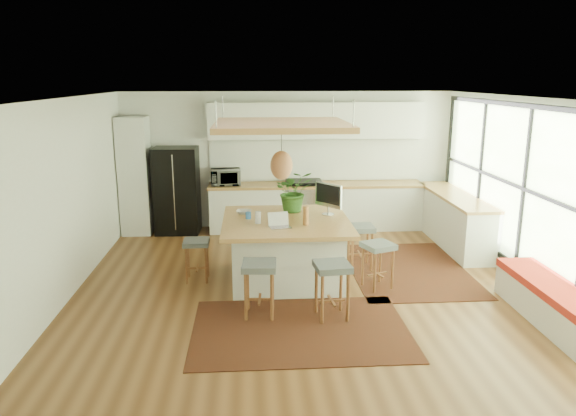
{
  "coord_description": "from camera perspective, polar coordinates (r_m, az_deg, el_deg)",
  "views": [
    {
      "loc": [
        -0.73,
        -7.11,
        2.97
      ],
      "look_at": [
        -0.2,
        0.5,
        1.1
      ],
      "focal_mm": 33.39,
      "sensor_mm": 36.0,
      "label": 1
    }
  ],
  "objects": [
    {
      "name": "floor",
      "position": [
        7.74,
        1.76,
        -8.8
      ],
      "size": [
        7.0,
        7.0,
        0.0
      ],
      "primitive_type": "plane",
      "color": "#583319",
      "rests_on": "ground"
    },
    {
      "name": "ceiling",
      "position": [
        7.15,
        1.92,
        11.61
      ],
      "size": [
        7.0,
        7.0,
        0.0
      ],
      "primitive_type": "plane",
      "rotation": [
        3.14,
        0.0,
        0.0
      ],
      "color": "white",
      "rests_on": "ground"
    },
    {
      "name": "wall_back",
      "position": [
        10.75,
        -0.05,
        5.12
      ],
      "size": [
        6.5,
        0.0,
        6.5
      ],
      "primitive_type": "plane",
      "rotation": [
        1.57,
        0.0,
        0.0
      ],
      "color": "silver",
      "rests_on": "ground"
    },
    {
      "name": "wall_front",
      "position": [
        4.02,
        6.92,
        -10.09
      ],
      "size": [
        6.5,
        0.0,
        6.5
      ],
      "primitive_type": "plane",
      "rotation": [
        -1.57,
        0.0,
        0.0
      ],
      "color": "silver",
      "rests_on": "ground"
    },
    {
      "name": "wall_left",
      "position": [
        7.71,
        -22.96,
        0.55
      ],
      "size": [
        0.0,
        7.0,
        7.0
      ],
      "primitive_type": "plane",
      "rotation": [
        1.57,
        0.0,
        1.57
      ],
      "color": "silver",
      "rests_on": "ground"
    },
    {
      "name": "wall_right",
      "position": [
        8.3,
        24.75,
        1.25
      ],
      "size": [
        0.0,
        7.0,
        7.0
      ],
      "primitive_type": "plane",
      "rotation": [
        1.57,
        0.0,
        -1.57
      ],
      "color": "silver",
      "rests_on": "ground"
    },
    {
      "name": "window_wall",
      "position": [
        8.28,
        24.61,
        1.59
      ],
      "size": [
        0.1,
        6.2,
        2.6
      ],
      "primitive_type": null,
      "color": "black",
      "rests_on": "wall_right"
    },
    {
      "name": "pantry",
      "position": [
        10.68,
        -15.94,
        3.3
      ],
      "size": [
        0.55,
        0.6,
        2.25
      ],
      "primitive_type": "cube",
      "color": "silver",
      "rests_on": "floor"
    },
    {
      "name": "back_counter_base",
      "position": [
        10.67,
        3.02,
        0.04
      ],
      "size": [
        4.2,
        0.6,
        0.88
      ],
      "primitive_type": "cube",
      "color": "silver",
      "rests_on": "floor"
    },
    {
      "name": "back_counter_top",
      "position": [
        10.57,
        3.05,
        2.47
      ],
      "size": [
        4.24,
        0.64,
        0.05
      ],
      "primitive_type": "cube",
      "color": "#9D6B37",
      "rests_on": "back_counter_base"
    },
    {
      "name": "backsplash",
      "position": [
        10.79,
        2.89,
        5.12
      ],
      "size": [
        4.2,
        0.02,
        0.8
      ],
      "primitive_type": "cube",
      "color": "white",
      "rests_on": "wall_back"
    },
    {
      "name": "upper_cabinets",
      "position": [
        10.54,
        3.05,
        9.3
      ],
      "size": [
        4.2,
        0.34,
        0.7
      ],
      "primitive_type": "cube",
      "color": "silver",
      "rests_on": "wall_back"
    },
    {
      "name": "range",
      "position": [
        10.63,
        1.69,
        0.34
      ],
      "size": [
        0.76,
        0.62,
        1.0
      ],
      "primitive_type": null,
      "color": "#A5A5AA",
      "rests_on": "floor"
    },
    {
      "name": "right_counter_base",
      "position": [
        10.14,
        17.33,
        -1.32
      ],
      "size": [
        0.6,
        2.5,
        0.88
      ],
      "primitive_type": "cube",
      "color": "silver",
      "rests_on": "floor"
    },
    {
      "name": "right_counter_top",
      "position": [
        10.03,
        17.52,
        1.22
      ],
      "size": [
        0.64,
        2.54,
        0.05
      ],
      "primitive_type": "cube",
      "color": "#9D6B37",
      "rests_on": "right_counter_base"
    },
    {
      "name": "window_bench",
      "position": [
        7.47,
        26.22,
        -9.07
      ],
      "size": [
        0.52,
        2.0,
        0.5
      ],
      "primitive_type": null,
      "color": "silver",
      "rests_on": "floor"
    },
    {
      "name": "ceiling_panel",
      "position": [
        7.58,
        -0.71,
        6.8
      ],
      "size": [
        1.86,
        1.86,
        0.8
      ],
      "primitive_type": null,
      "color": "#9D6B37",
      "rests_on": "ceiling"
    },
    {
      "name": "rug_near",
      "position": [
        6.63,
        1.33,
        -12.78
      ],
      "size": [
        2.6,
        1.8,
        0.01
      ],
      "primitive_type": "cube",
      "color": "black",
      "rests_on": "floor"
    },
    {
      "name": "rug_right",
      "position": [
        8.75,
        12.55,
        -6.36
      ],
      "size": [
        1.8,
        2.6,
        0.01
      ],
      "primitive_type": "cube",
      "color": "black",
      "rests_on": "floor"
    },
    {
      "name": "fridge",
      "position": [
        10.57,
        -11.76,
        2.33
      ],
      "size": [
        0.85,
        0.68,
        1.67
      ],
      "primitive_type": null,
      "rotation": [
        0.0,
        0.0,
        -0.03
      ],
      "color": "black",
      "rests_on": "floor"
    },
    {
      "name": "island",
      "position": [
        8.0,
        -0.22,
        -4.47
      ],
      "size": [
        1.85,
        1.85,
        0.93
      ],
      "primitive_type": null,
      "color": "#9D6B37",
      "rests_on": "floor"
    },
    {
      "name": "stool_near_left",
      "position": [
        6.86,
        -3.06,
        -8.66
      ],
      "size": [
        0.45,
        0.45,
        0.72
      ],
      "primitive_type": null,
      "rotation": [
        0.0,
        0.0,
        -0.07
      ],
      "color": "#4A4F52",
      "rests_on": "floor"
    },
    {
      "name": "stool_near_right",
      "position": [
        6.82,
        4.69,
        -8.81
      ],
      "size": [
        0.47,
        0.47,
        0.72
      ],
      "primitive_type": null,
      "rotation": [
        0.0,
        0.0,
        0.1
      ],
      "color": "#4A4F52",
      "rests_on": "floor"
    },
    {
      "name": "stool_right_front",
      "position": [
        7.83,
        9.52,
        -5.94
      ],
      "size": [
        0.52,
        0.52,
        0.67
      ],
      "primitive_type": null,
      "rotation": [
        0.0,
        0.0,
        1.94
      ],
      "color": "#4A4F52",
      "rests_on": "floor"
    },
    {
      "name": "stool_right_back",
      "position": [
        8.63,
        7.69,
        -4.0
      ],
      "size": [
        0.41,
        0.41,
        0.69
      ],
      "primitive_type": null,
      "rotation": [
        0.0,
        0.0,
        1.59
      ],
      "color": "#4A4F52",
      "rests_on": "floor"
    },
    {
      "name": "stool_left_side",
      "position": [
        8.11,
        -9.68,
        -5.24
      ],
      "size": [
        0.38,
        0.38,
        0.63
      ],
      "primitive_type": null,
      "rotation": [
        0.0,
        0.0,
        -1.56
      ],
      "color": "#4A4F52",
      "rests_on": "floor"
    },
    {
      "name": "laptop",
      "position": [
        7.42,
        -0.85,
        -1.22
      ],
      "size": [
        0.35,
        0.36,
        0.22
      ],
      "primitive_type": null,
      "rotation": [
        0.0,
        0.0,
        0.21
      ],
      "color": "#A5A5AA",
      "rests_on": "island"
    },
    {
      "name": "monitor",
      "position": [
        8.11,
        4.32,
        1.06
      ],
      "size": [
        0.48,
        0.53,
        0.49
      ],
      "primitive_type": null,
      "rotation": [
        0.0,
        0.0,
        -0.89
      ],
      "color": "#A5A5AA",
      "rests_on": "island"
    },
    {
      "name": "microwave",
      "position": [
        10.46,
        -6.67,
        3.48
      ],
      "size": [
        0.59,
        0.36,
        0.38
      ],
      "primitive_type": "imported",
      "rotation": [
        0.0,
        0.0,
        0.08
      ],
      "color": "#A5A5AA",
      "rests_on": "back_counter_top"
    },
    {
      "name": "island_plant",
      "position": [
        8.3,
        0.61,
        1.33
      ],
      "size": [
        0.66,
        0.72,
        0.5
      ],
      "primitive_type": "imported",
      "rotation": [
        0.0,
        0.0,
        0.14
      ],
      "color": "#1E4C19",
      "rests_on": "island"
    },
    {
      "name": "island_bowl",
      "position": [
        8.22,
        -4.73,
        -0.43
      ],
      "size": [
        0.26,
        0.26,
        0.06
      ],
      "primitive_type": "imported",
      "rotation": [
        0.0,
        0.0,
        -0.17
      ],
      "color": "white",
      "rests_on": "island"
    },
    {
      "name": "island_bottle_0",
      "position": [
        7.92,
        -4.24,
        -0.47
      ],
      "size": [
        0.07,
        0.07,
        0.19
      ],
      "primitive_type": "cylinder",
      "color": "blue",
      "rests_on": "island"
    },
    {
      "name": "island_bottle_1",
      "position": [
        7.68,
        -3.13,
        -0.91
      ],
      "size": [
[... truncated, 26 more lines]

